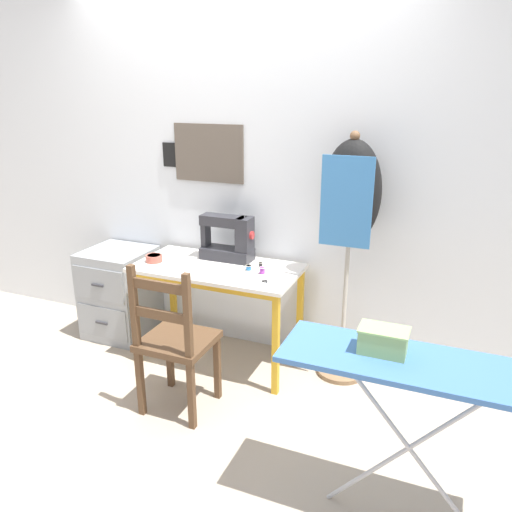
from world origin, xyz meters
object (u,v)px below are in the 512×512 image
at_px(fabric_bowl, 154,258).
at_px(wooden_chair, 175,342).
at_px(thread_spool_near_machine, 249,268).
at_px(storage_box, 383,340).
at_px(thread_spool_mid_table, 261,265).
at_px(ironing_board, 418,372).
at_px(sewing_machine, 230,240).
at_px(filing_cabinet, 120,292).
at_px(thread_spool_far_edge, 262,271).
at_px(dress_form, 351,203).
at_px(scissors, 266,283).

distance_m(fabric_bowl, wooden_chair, 0.77).
height_order(fabric_bowl, wooden_chair, wooden_chair).
height_order(thread_spool_near_machine, storage_box, storage_box).
height_order(fabric_bowl, thread_spool_mid_table, fabric_bowl).
bearing_deg(thread_spool_mid_table, storage_box, -46.65).
xyz_separation_m(wooden_chair, ironing_board, (1.35, -0.33, 0.31)).
bearing_deg(wooden_chair, ironing_board, -13.93).
height_order(sewing_machine, filing_cabinet, sewing_machine).
relative_size(thread_spool_far_edge, filing_cabinet, 0.06).
distance_m(thread_spool_mid_table, wooden_chair, 0.79).
xyz_separation_m(sewing_machine, thread_spool_far_edge, (0.31, -0.18, -0.12)).
bearing_deg(fabric_bowl, sewing_machine, 27.11).
xyz_separation_m(thread_spool_near_machine, dress_form, (0.62, 0.14, 0.45)).
height_order(sewing_machine, thread_spool_near_machine, sewing_machine).
relative_size(sewing_machine, thread_spool_far_edge, 8.56).
distance_m(sewing_machine, dress_form, 0.88).
bearing_deg(dress_form, sewing_machine, 179.19).
bearing_deg(storage_box, dress_form, 109.86).
relative_size(scissors, thread_spool_mid_table, 3.03).
bearing_deg(storage_box, fabric_bowl, 153.23).
distance_m(thread_spool_far_edge, storage_box, 1.28).
bearing_deg(filing_cabinet, dress_form, 2.31).
bearing_deg(sewing_machine, thread_spool_near_machine, -36.15).
xyz_separation_m(thread_spool_far_edge, ironing_board, (1.05, -0.93, 0.03)).
distance_m(thread_spool_mid_table, dress_form, 0.72).
relative_size(sewing_machine, scissors, 3.07).
xyz_separation_m(scissors, storage_box, (0.81, -0.77, 0.15)).
distance_m(scissors, wooden_chair, 0.65).
relative_size(thread_spool_mid_table, wooden_chair, 0.04).
distance_m(sewing_machine, thread_spool_near_machine, 0.28).
distance_m(thread_spool_far_edge, dress_form, 0.70).
distance_m(sewing_machine, ironing_board, 1.75).
xyz_separation_m(thread_spool_near_machine, thread_spool_far_edge, (0.11, -0.03, 0.00)).
height_order(ironing_board, storage_box, storage_box).
bearing_deg(ironing_board, thread_spool_near_machine, 140.28).
bearing_deg(storage_box, scissors, 136.72).
xyz_separation_m(thread_spool_near_machine, wooden_chair, (-0.20, -0.62, -0.28)).
height_order(fabric_bowl, scissors, fabric_bowl).
height_order(scissors, thread_spool_far_edge, thread_spool_far_edge).
distance_m(thread_spool_mid_table, ironing_board, 1.50).
height_order(scissors, dress_form, dress_form).
height_order(filing_cabinet, dress_form, dress_form).
distance_m(scissors, filing_cabinet, 1.38).
relative_size(scissors, thread_spool_near_machine, 2.97).
xyz_separation_m(filing_cabinet, dress_form, (1.73, 0.07, 0.84)).
height_order(fabric_bowl, thread_spool_near_machine, fabric_bowl).
relative_size(sewing_machine, filing_cabinet, 0.56).
xyz_separation_m(scissors, thread_spool_near_machine, (-0.19, 0.17, 0.01)).
height_order(thread_spool_near_machine, thread_spool_far_edge, thread_spool_far_edge).
bearing_deg(ironing_board, sewing_machine, 140.80).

